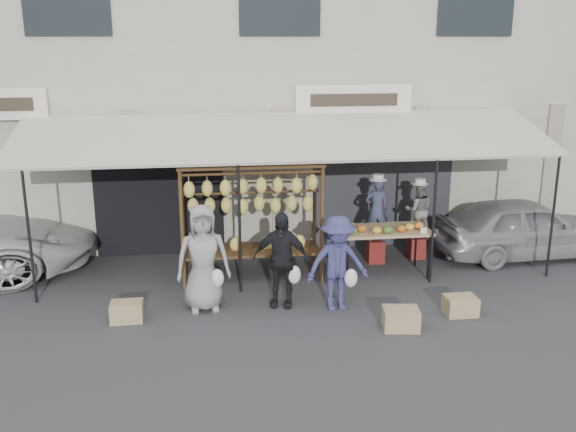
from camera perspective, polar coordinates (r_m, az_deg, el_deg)
The scene contains 16 objects.
ground_plane at distance 10.58m, azimuth 1.68°, elevation -8.81°, with size 90.00×90.00×0.00m, color #2D2D30.
shophouse at distance 16.10m, azimuth -2.07°, elevation 13.00°, with size 24.00×6.15×7.30m.
awning at distance 12.03m, azimuth 0.04°, elevation 6.99°, with size 10.00×2.35×2.92m.
banana_rack at distance 11.65m, azimuth -3.30°, elevation 1.63°, with size 2.60×0.90×2.24m.
produce_table at distance 12.14m, azimuth 8.58°, elevation -1.33°, with size 1.70×0.90×1.04m.
vendor_left at distance 12.77m, azimuth 7.89°, elevation 0.57°, with size 0.46×0.30×1.27m, color #363C54.
vendor_right at distance 13.19m, azimuth 11.51°, elevation 0.51°, with size 0.56×0.44×1.16m, color gray.
customer_left at distance 10.59m, azimuth -7.56°, elevation -3.72°, with size 0.88×0.57×1.79m, color gray.
customer_mid at distance 10.67m, azimuth -0.64°, elevation -3.88°, with size 0.95×0.40×1.63m, color black.
customer_right at distance 10.56m, azimuth 4.42°, elevation -4.22°, with size 1.03×0.59×1.60m, color navy.
stool_left at distance 13.02m, azimuth 7.75°, elevation -3.10°, with size 0.33×0.33×0.46m, color maroon.
stool_right at distance 13.42m, azimuth 11.33°, elevation -2.76°, with size 0.31×0.31×0.43m, color maroon.
crate_near_a at distance 10.21m, azimuth 10.00°, elevation -8.99°, with size 0.55×0.42×0.33m, color tan.
crate_near_b at distance 10.93m, azimuth 15.07°, elevation -7.69°, with size 0.51×0.39×0.31m, color tan.
crate_far at distance 10.66m, azimuth -14.13°, elevation -8.23°, with size 0.51×0.39×0.30m, color tan.
sedan at distance 13.97m, azimuth 20.28°, elevation -0.96°, with size 1.47×3.66×1.25m, color gray.
Camera 1 is at (-1.60, -9.51, 4.37)m, focal length 40.00 mm.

